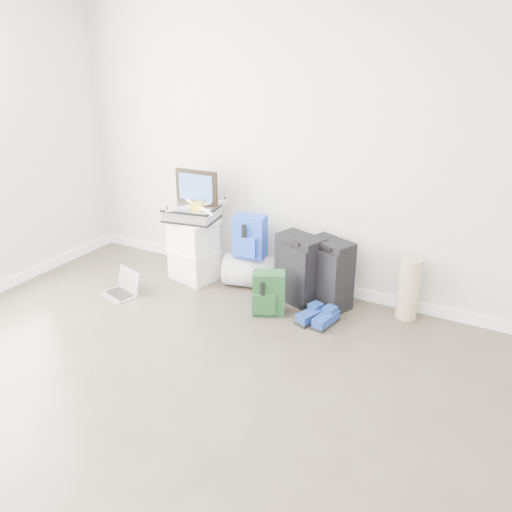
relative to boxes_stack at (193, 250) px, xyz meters
The scene contains 14 objects.
ground 2.30m from the boxes_stack, 68.93° to the right, with size 5.00×5.00×0.00m, color #39322A.
room_envelope 2.67m from the boxes_stack, 68.77° to the right, with size 4.52×5.02×2.71m.
boxes_stack is the anchor object (origin of this frame).
briefcase 0.37m from the boxes_stack, 75.96° to the right, with size 0.47×0.34×0.13m, color #B2B2B7.
painting 0.61m from the boxes_stack, 90.00° to the left, with size 0.44×0.06×0.33m.
drone 0.47m from the boxes_stack, 14.04° to the right, with size 0.54×0.54×0.05m.
duffel_bag 0.61m from the boxes_stack, 11.77° to the left, with size 0.31×0.31×0.50m, color gray.
blue_backpack 0.62m from the boxes_stack, ahead, with size 0.31×0.25×0.40m.
large_suitcase 1.10m from the boxes_stack, ahead, with size 0.46×0.37×0.62m.
green_backpack 1.01m from the boxes_stack, 16.20° to the right, with size 0.32×0.29×0.38m.
carry_on 1.36m from the boxes_stack, ahead, with size 0.45×0.38×0.61m.
shoes 1.46m from the boxes_stack, ahead, with size 0.31×0.31×0.10m.
rolled_rug 2.04m from the boxes_stack, ahead, with size 0.18×0.18×0.54m, color tan.
laptop 0.75m from the boxes_stack, 122.57° to the right, with size 0.36×0.30×0.22m.
Camera 1 is at (2.04, -1.82, 2.26)m, focal length 38.00 mm.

